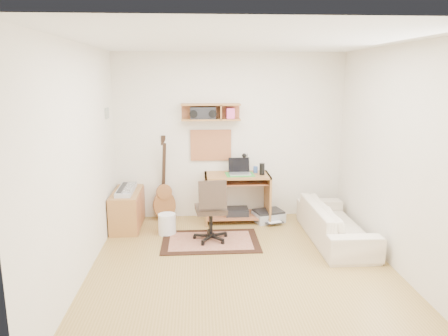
{
  "coord_description": "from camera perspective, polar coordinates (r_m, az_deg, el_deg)",
  "views": [
    {
      "loc": [
        -0.51,
        -4.67,
        2.24
      ],
      "look_at": [
        -0.15,
        1.05,
        1.0
      ],
      "focal_mm": 34.24,
      "sensor_mm": 36.0,
      "label": 1
    }
  ],
  "objects": [
    {
      "name": "speaker",
      "position": [
        6.57,
        5.1,
        -0.14
      ],
      "size": [
        0.08,
        0.08,
        0.18
      ],
      "primitive_type": "cylinder",
      "color": "black",
      "rests_on": "desk"
    },
    {
      "name": "sofa",
      "position": [
        6.11,
        14.7,
        -6.32
      ],
      "size": [
        0.51,
        1.74,
        0.68
      ],
      "primitive_type": "imported",
      "rotation": [
        0.0,
        0.0,
        1.57
      ],
      "color": "beige",
      "rests_on": "floor"
    },
    {
      "name": "desk",
      "position": [
        6.69,
        1.75,
        -3.99
      ],
      "size": [
        1.0,
        0.55,
        0.75
      ],
      "primitive_type": null,
      "color": "#A56F3A",
      "rests_on": "floor"
    },
    {
      "name": "wall_photo",
      "position": [
        6.33,
        -15.36,
        7.06
      ],
      "size": [
        0.02,
        0.2,
        0.15
      ],
      "primitive_type": "cube",
      "color": "#4C8CBF",
      "rests_on": "left_wall"
    },
    {
      "name": "cork_board",
      "position": [
        6.74,
        -1.77,
        3.06
      ],
      "size": [
        0.64,
        0.03,
        0.49
      ],
      "primitive_type": "cube",
      "color": "tan",
      "rests_on": "back_wall"
    },
    {
      "name": "back_wall",
      "position": [
        6.76,
        0.77,
        4.21
      ],
      "size": [
        3.6,
        0.01,
        2.6
      ],
      "primitive_type": "cube",
      "color": "silver",
      "rests_on": "ground"
    },
    {
      "name": "cabinet",
      "position": [
        6.61,
        -12.8,
        -5.4
      ],
      "size": [
        0.4,
        0.9,
        0.55
      ],
      "primitive_type": "cube",
      "color": "#A56F3A",
      "rests_on": "floor"
    },
    {
      "name": "rug",
      "position": [
        5.97,
        -1.82,
        -9.74
      ],
      "size": [
        1.33,
        0.89,
        0.02
      ],
      "primitive_type": "cube",
      "rotation": [
        0.0,
        0.0,
        0.0
      ],
      "color": "tan",
      "rests_on": "floor"
    },
    {
      "name": "pencil_cup",
      "position": [
        6.72,
        4.23,
        -0.21
      ],
      "size": [
        0.07,
        0.07,
        0.1
      ],
      "primitive_type": "cylinder",
      "color": "#3659A4",
      "rests_on": "desk"
    },
    {
      "name": "laptop",
      "position": [
        6.55,
        2.13,
        0.17
      ],
      "size": [
        0.34,
        0.34,
        0.25
      ],
      "primitive_type": null,
      "rotation": [
        0.0,
        0.0,
        0.04
      ],
      "color": "silver",
      "rests_on": "desk"
    },
    {
      "name": "right_wall",
      "position": [
        5.3,
        22.38,
        1.05
      ],
      "size": [
        0.01,
        4.0,
        2.6
      ],
      "primitive_type": "cube",
      "color": "silver",
      "rests_on": "ground"
    },
    {
      "name": "wall_shelf",
      "position": [
        6.57,
        -1.77,
        7.49
      ],
      "size": [
        0.9,
        0.25,
        0.26
      ],
      "primitive_type": "cube",
      "color": "#A56F3A",
      "rests_on": "back_wall"
    },
    {
      "name": "guitar",
      "position": [
        6.74,
        -8.07,
        -1.38
      ],
      "size": [
        0.41,
        0.34,
        1.34
      ],
      "primitive_type": null,
      "rotation": [
        0.0,
        0.0,
        0.38
      ],
      "color": "#955B2D",
      "rests_on": "floor"
    },
    {
      "name": "waste_basket",
      "position": [
        6.25,
        -7.61,
        -7.44
      ],
      "size": [
        0.29,
        0.29,
        0.3
      ],
      "primitive_type": "cylinder",
      "rotation": [
        0.0,
        0.0,
        -0.16
      ],
      "color": "white",
      "rests_on": "floor"
    },
    {
      "name": "music_keyboard",
      "position": [
        6.53,
        -12.92,
        -2.83
      ],
      "size": [
        0.23,
        0.72,
        0.06
      ],
      "primitive_type": "cube",
      "color": "#B2B5BA",
      "rests_on": "cabinet"
    },
    {
      "name": "printer",
      "position": [
        6.78,
        5.95,
        -6.39
      ],
      "size": [
        0.52,
        0.46,
        0.17
      ],
      "primitive_type": "cube",
      "rotation": [
        0.0,
        0.0,
        0.28
      ],
      "color": "#A5A8AA",
      "rests_on": "floor"
    },
    {
      "name": "boombox",
      "position": [
        6.57,
        -2.83,
        7.3
      ],
      "size": [
        0.39,
        0.18,
        0.2
      ],
      "primitive_type": "cube",
      "color": "black",
      "rests_on": "wall_shelf"
    },
    {
      "name": "floor",
      "position": [
        5.21,
        2.43,
        -13.34
      ],
      "size": [
        3.6,
        4.0,
        0.01
      ],
      "primitive_type": "cube",
      "color": "#A68445",
      "rests_on": "ground"
    },
    {
      "name": "desk_lamp",
      "position": [
        6.72,
        3.09,
        0.72
      ],
      "size": [
        0.1,
        0.1,
        0.31
      ],
      "primitive_type": null,
      "color": "black",
      "rests_on": "desk"
    },
    {
      "name": "task_chair",
      "position": [
        5.87,
        -1.78,
        -5.51
      ],
      "size": [
        0.51,
        0.51,
        0.91
      ],
      "primitive_type": null,
      "rotation": [
        0.0,
        0.0,
        0.1
      ],
      "color": "#32261D",
      "rests_on": "floor"
    },
    {
      "name": "ceiling",
      "position": [
        4.71,
        2.73,
        16.63
      ],
      "size": [
        3.6,
        4.0,
        0.01
      ],
      "primitive_type": "cube",
      "color": "white",
      "rests_on": "ground"
    },
    {
      "name": "left_wall",
      "position": [
        4.94,
        -18.73,
        0.58
      ],
      "size": [
        0.01,
        4.0,
        2.6
      ],
      "primitive_type": "cube",
      "color": "silver",
      "rests_on": "ground"
    }
  ]
}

